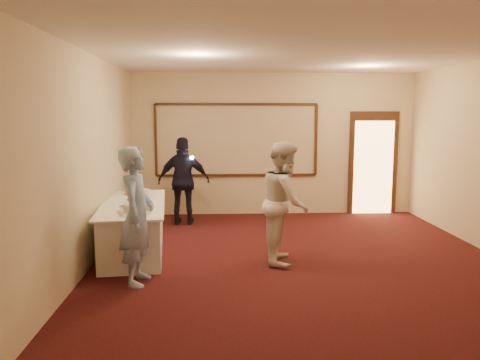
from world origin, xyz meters
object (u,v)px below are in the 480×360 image
at_px(plate_stack_a, 133,197).
at_px(plate_stack_b, 144,195).
at_px(buffet_table, 134,227).
at_px(man, 137,216).
at_px(tart, 145,206).
at_px(guest, 184,181).
at_px(woman, 285,202).
at_px(cupcake_stand, 131,186).
at_px(pavlova_tray, 135,207).

xyz_separation_m(plate_stack_a, plate_stack_b, (0.14, 0.18, 0.01)).
relative_size(buffet_table, man, 1.46).
distance_m(tart, guest, 2.20).
height_order(woman, guest, woman).
bearing_deg(plate_stack_b, guest, 70.83).
xyz_separation_m(cupcake_stand, plate_stack_b, (0.30, -0.55, -0.06)).
bearing_deg(woman, plate_stack_a, 81.53).
height_order(cupcake_stand, guest, guest).
distance_m(man, woman, 2.15).
distance_m(plate_stack_a, man, 1.53).
distance_m(cupcake_stand, woman, 2.85).
xyz_separation_m(buffet_table, woman, (2.29, -0.62, 0.50)).
bearing_deg(pavlova_tray, guest, 78.58).
relative_size(cupcake_stand, tart, 1.31).
bearing_deg(man, plate_stack_a, 16.48).
bearing_deg(cupcake_stand, woman, -30.03).
relative_size(buffet_table, plate_stack_b, 12.05).
height_order(tart, man, man).
height_order(cupcake_stand, woman, woman).
relative_size(pavlova_tray, cupcake_stand, 1.42).
bearing_deg(man, plate_stack_b, 10.69).
bearing_deg(woman, guest, 42.38).
xyz_separation_m(pavlova_tray, cupcake_stand, (-0.33, 1.53, 0.06)).
relative_size(buffet_table, cupcake_stand, 6.37).
xyz_separation_m(pavlova_tray, guest, (0.51, 2.52, -0.00)).
height_order(plate_stack_a, man, man).
xyz_separation_m(pavlova_tray, plate_stack_b, (-0.02, 0.99, 0.00)).
height_order(cupcake_stand, tart, cupcake_stand).
height_order(plate_stack_a, woman, woman).
xyz_separation_m(buffet_table, pavlova_tray, (0.15, -0.73, 0.47)).
bearing_deg(woman, tart, 91.36).
bearing_deg(tart, guest, 78.82).
height_order(tart, woman, woman).
xyz_separation_m(cupcake_stand, plate_stack_a, (0.17, -0.73, -0.06)).
distance_m(cupcake_stand, plate_stack_b, 0.63).
xyz_separation_m(buffet_table, guest, (0.66, 1.79, 0.47)).
xyz_separation_m(pavlova_tray, tart, (0.08, 0.36, -0.05)).
distance_m(cupcake_stand, tart, 1.25).
height_order(plate_stack_a, plate_stack_b, plate_stack_b).
bearing_deg(cupcake_stand, guest, 49.70).
bearing_deg(woman, pavlova_tray, 101.26).
distance_m(plate_stack_b, woman, 2.33).
distance_m(buffet_table, man, 1.53).
bearing_deg(man, guest, -1.56).
relative_size(pavlova_tray, plate_stack_b, 2.69).
relative_size(tart, guest, 0.18).
bearing_deg(plate_stack_a, tart, -61.29).
relative_size(plate_stack_a, woman, 0.11).
height_order(pavlova_tray, cupcake_stand, cupcake_stand).
relative_size(buffet_table, pavlova_tray, 4.48).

